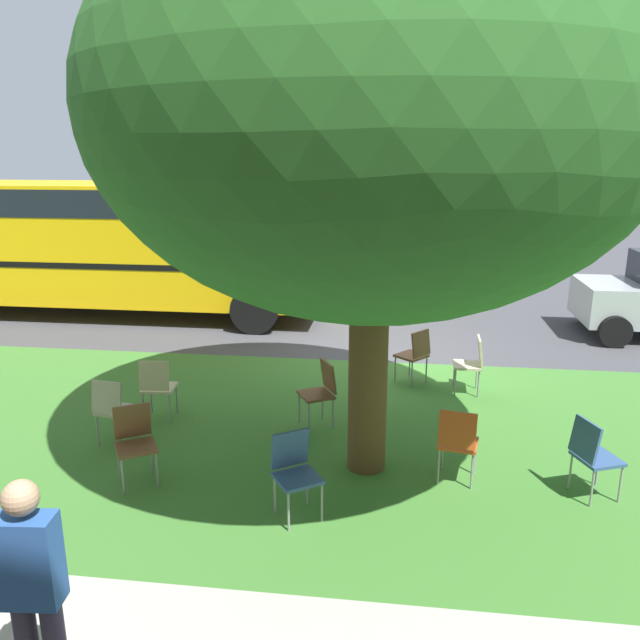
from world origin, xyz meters
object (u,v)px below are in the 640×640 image
at_px(chair_3, 415,352).
at_px(chair_5, 458,440).
at_px(school_bus, 90,235).
at_px(chair_7, 472,360).
at_px(street_tree, 374,110).
at_px(chair_0, 321,388).
at_px(chair_6, 592,452).
at_px(chair_8, 295,468).
at_px(pedestrian_1, 34,591).
at_px(chair_2, 113,406).
at_px(chair_4, 157,384).
at_px(chair_1, 135,438).

height_order(chair_3, chair_5, same).
relative_size(chair_3, chair_5, 1.00).
xyz_separation_m(chair_5, school_bus, (7.53, -6.70, 1.24)).
bearing_deg(chair_3, chair_7, 160.67).
height_order(chair_3, school_bus, school_bus).
height_order(chair_5, school_bus, school_bus).
xyz_separation_m(street_tree, chair_0, (0.67, -1.07, -3.44)).
height_order(chair_3, chair_6, same).
bearing_deg(chair_0, chair_5, 142.05).
height_order(chair_8, school_bus, school_bus).
bearing_deg(pedestrian_1, chair_5, -131.05).
bearing_deg(street_tree, school_bus, -44.73).
bearing_deg(chair_8, chair_2, -26.33).
xyz_separation_m(chair_4, chair_6, (-5.26, 1.30, 0.00)).
height_order(chair_8, pedestrian_1, pedestrian_1).
relative_size(chair_1, chair_5, 1.00).
bearing_deg(street_tree, chair_3, -102.22).
bearing_deg(chair_4, school_bus, -56.56).
distance_m(street_tree, chair_5, 3.59).
height_order(chair_7, school_bus, school_bus).
xyz_separation_m(chair_3, chair_8, (1.26, 3.86, 0.00)).
xyz_separation_m(chair_6, chair_8, (3.03, 0.72, 0.00)).
distance_m(school_bus, pedestrian_1, 11.07).
height_order(chair_0, chair_5, same).
relative_size(chair_0, chair_6, 1.00).
height_order(chair_3, chair_4, same).
relative_size(chair_3, pedestrian_1, 0.52).
distance_m(chair_2, chair_8, 2.77).
height_order(street_tree, chair_8, street_tree).
relative_size(chair_8, school_bus, 0.08).
bearing_deg(chair_5, school_bus, -41.63).
distance_m(chair_0, chair_6, 3.36).
bearing_deg(school_bus, pedestrian_1, 114.90).
xyz_separation_m(chair_2, chair_3, (-3.74, -2.64, 0.00)).
bearing_deg(chair_2, street_tree, 177.20).
bearing_deg(chair_3, chair_0, 53.43).
xyz_separation_m(chair_2, chair_7, (-4.59, -2.34, 0.00)).
height_order(chair_1, chair_6, same).
bearing_deg(chair_3, chair_8, 71.91).
distance_m(chair_1, chair_8, 1.90).
height_order(chair_4, chair_7, same).
bearing_deg(chair_0, chair_2, 20.43).
height_order(chair_2, chair_4, same).
height_order(street_tree, chair_5, street_tree).
bearing_deg(street_tree, chair_6, 171.49).
xyz_separation_m(chair_2, pedestrian_1, (-1.26, 3.70, 0.41)).
relative_size(chair_2, chair_5, 1.00).
height_order(street_tree, chair_6, street_tree).
bearing_deg(school_bus, chair_5, 138.37).
bearing_deg(chair_1, street_tree, -165.57).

